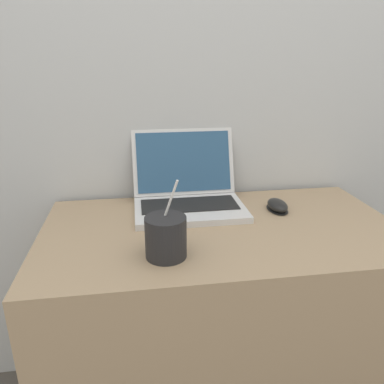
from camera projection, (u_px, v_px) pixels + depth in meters
wall_back at (204, 40)px, 1.22m from camera, size 7.00×0.04×2.50m
desk at (219, 328)px, 1.22m from camera, size 1.05×0.57×0.73m
laptop at (188, 191)px, 1.23m from camera, size 0.35×0.31×0.24m
drink_cup at (166, 236)px, 0.91m from camera, size 0.10×0.10×0.20m
computer_mouse at (277, 206)px, 1.21m from camera, size 0.06×0.11×0.03m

